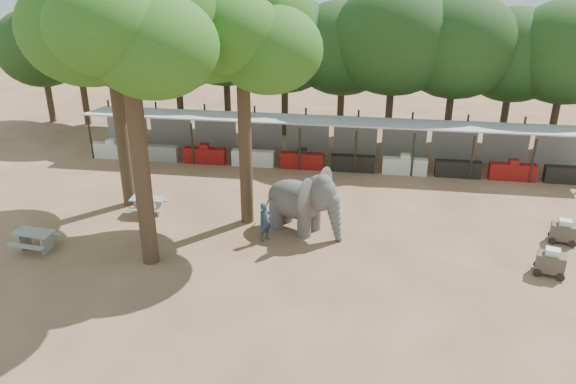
# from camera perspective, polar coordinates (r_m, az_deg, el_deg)

# --- Properties ---
(ground) EXTENTS (100.00, 100.00, 0.00)m
(ground) POSITION_cam_1_polar(r_m,az_deg,el_deg) (19.87, 0.69, -11.25)
(ground) COLOR brown
(ground) RESTS_ON ground
(vendor_stalls) EXTENTS (28.00, 2.99, 2.80)m
(vendor_stalls) POSITION_cam_1_polar(r_m,az_deg,el_deg) (31.74, 4.21, 4.88)
(vendor_stalls) COLOR #A9AAB0
(vendor_stalls) RESTS_ON ground
(yard_tree_left) EXTENTS (7.10, 6.90, 11.02)m
(yard_tree_left) POSITION_cam_1_polar(r_m,az_deg,el_deg) (26.14, -17.84, 15.62)
(yard_tree_left) COLOR #332316
(yard_tree_left) RESTS_ON ground
(yard_tree_center) EXTENTS (7.10, 6.90, 12.04)m
(yard_tree_center) POSITION_cam_1_polar(r_m,az_deg,el_deg) (20.26, -16.46, 16.62)
(yard_tree_center) COLOR #332316
(yard_tree_center) RESTS_ON ground
(yard_tree_back) EXTENTS (7.10, 6.90, 11.36)m
(yard_tree_back) POSITION_cam_1_polar(r_m,az_deg,el_deg) (23.14, -5.00, 16.56)
(yard_tree_back) COLOR #332316
(yard_tree_back) RESTS_ON ground
(backdrop_trees) EXTENTS (46.46, 5.95, 8.33)m
(backdrop_trees) POSITION_cam_1_polar(r_m,az_deg,el_deg) (35.69, 5.13, 14.13)
(backdrop_trees) COLOR #332316
(backdrop_trees) RESTS_ON ground
(elephant) EXTENTS (3.78, 3.00, 2.83)m
(elephant) POSITION_cam_1_polar(r_m,az_deg,el_deg) (23.95, 1.60, -0.91)
(elephant) COLOR #454243
(elephant) RESTS_ON ground
(handler) EXTENTS (0.69, 0.73, 1.69)m
(handler) POSITION_cam_1_polar(r_m,az_deg,el_deg) (23.42, -2.36, -3.07)
(handler) COLOR #26384C
(handler) RESTS_ON ground
(picnic_table_near) EXTENTS (1.76, 1.62, 0.81)m
(picnic_table_near) POSITION_cam_1_polar(r_m,az_deg,el_deg) (25.05, -24.32, -4.27)
(picnic_table_near) COLOR gray
(picnic_table_near) RESTS_ON ground
(picnic_table_far) EXTENTS (1.62, 1.47, 0.78)m
(picnic_table_far) POSITION_cam_1_polar(r_m,az_deg,el_deg) (26.67, -14.01, -1.12)
(picnic_table_far) COLOR gray
(picnic_table_far) RESTS_ON ground
(cart_front) EXTENTS (1.27, 1.00, 1.09)m
(cart_front) POSITION_cam_1_polar(r_m,az_deg,el_deg) (23.35, 25.13, -6.45)
(cart_front) COLOR #3D352B
(cart_front) RESTS_ON ground
(cart_back) EXTENTS (1.18, 0.89, 1.04)m
(cart_back) POSITION_cam_1_polar(r_m,az_deg,el_deg) (26.04, 26.19, -3.61)
(cart_back) COLOR #3D352B
(cart_back) RESTS_ON ground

